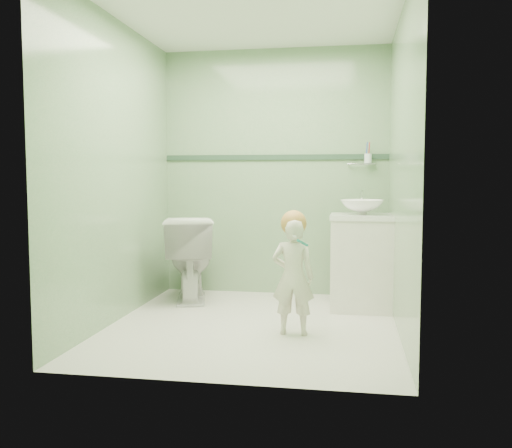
# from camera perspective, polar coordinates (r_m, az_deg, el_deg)

# --- Properties ---
(ground) EXTENTS (2.50, 2.50, 0.00)m
(ground) POSITION_cam_1_polar(r_m,az_deg,el_deg) (4.38, -0.33, -10.38)
(ground) COLOR silver
(ground) RESTS_ON ground
(room_shell) EXTENTS (2.50, 2.54, 2.40)m
(room_shell) POSITION_cam_1_polar(r_m,az_deg,el_deg) (4.23, -0.34, 5.51)
(room_shell) COLOR #78A575
(room_shell) RESTS_ON ground
(trim_stripe) EXTENTS (2.20, 0.02, 0.05)m
(trim_stripe) POSITION_cam_1_polar(r_m,az_deg,el_deg) (5.46, 1.91, 6.90)
(trim_stripe) COLOR #2B4634
(trim_stripe) RESTS_ON room_shell
(vanity) EXTENTS (0.52, 0.50, 0.80)m
(vanity) POSITION_cam_1_polar(r_m,az_deg,el_deg) (4.93, 10.79, -4.03)
(vanity) COLOR silver
(vanity) RESTS_ON ground
(counter) EXTENTS (0.54, 0.52, 0.04)m
(counter) POSITION_cam_1_polar(r_m,az_deg,el_deg) (4.88, 10.86, 0.74)
(counter) COLOR white
(counter) RESTS_ON vanity
(basin) EXTENTS (0.37, 0.37, 0.13)m
(basin) POSITION_cam_1_polar(r_m,az_deg,el_deg) (4.88, 10.88, 1.72)
(basin) COLOR white
(basin) RESTS_ON counter
(faucet) EXTENTS (0.03, 0.13, 0.18)m
(faucet) POSITION_cam_1_polar(r_m,az_deg,el_deg) (5.06, 10.84, 2.73)
(faucet) COLOR silver
(faucet) RESTS_ON counter
(cup_holder) EXTENTS (0.26, 0.07, 0.21)m
(cup_holder) POSITION_cam_1_polar(r_m,az_deg,el_deg) (5.36, 11.40, 6.62)
(cup_holder) COLOR silver
(cup_holder) RESTS_ON room_shell
(toilet) EXTENTS (0.63, 0.87, 0.79)m
(toilet) POSITION_cam_1_polar(r_m,az_deg,el_deg) (5.23, -6.84, -3.50)
(toilet) COLOR white
(toilet) RESTS_ON ground
(toddler) EXTENTS (0.31, 0.21, 0.85)m
(toddler) POSITION_cam_1_polar(r_m,az_deg,el_deg) (4.05, 3.84, -5.46)
(toddler) COLOR white
(toddler) RESTS_ON ground
(hair_cap) EXTENTS (0.19, 0.19, 0.19)m
(hair_cap) POSITION_cam_1_polar(r_m,az_deg,el_deg) (4.03, 3.91, 0.08)
(hair_cap) COLOR #C68A40
(hair_cap) RESTS_ON toddler
(teal_toothbrush) EXTENTS (0.11, 0.13, 0.08)m
(teal_toothbrush) POSITION_cam_1_polar(r_m,az_deg,el_deg) (3.88, 4.74, -1.88)
(teal_toothbrush) COLOR #117D71
(teal_toothbrush) RESTS_ON toddler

